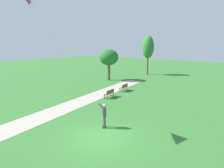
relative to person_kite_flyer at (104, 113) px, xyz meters
The scene contains 8 objects.
ground_plane 1.82m from the person_kite_flyer, 57.51° to the right, with size 120.00×120.00×0.00m, color #33702D.
walkway_path 5.75m from the person_kite_flyer, behind, with size 2.40×32.00×0.02m, color #ADA393.
person_kite_flyer is the anchor object (origin of this frame).
flying_kite 8.27m from the person_kite_flyer, 129.31° to the right, with size 2.92×3.56×6.80m.
park_bench_near_walkway 7.99m from the person_kite_flyer, 126.36° to the left, with size 0.65×1.55×0.88m.
park_bench_far_walkway 11.19m from the person_kite_flyer, 117.82° to the left, with size 0.65×1.55×0.88m.
tree_treeline_center 25.68m from the person_kite_flyer, 111.79° to the left, with size 2.14×2.10×7.19m.
tree_treeline_left 18.57m from the person_kite_flyer, 128.15° to the left, with size 2.97×3.02×4.90m.
Camera 1 is at (7.83, -8.76, 5.84)m, focal length 32.15 mm.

